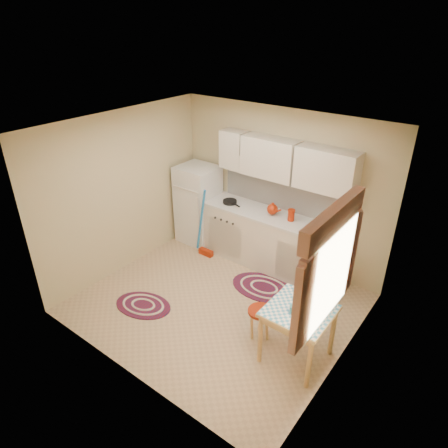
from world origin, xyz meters
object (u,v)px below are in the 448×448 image
at_px(base_cabinets, 266,240).
at_px(stool, 260,323).
at_px(fridge, 198,205).
at_px(table, 297,334).

distance_m(base_cabinets, stool, 1.73).
bearing_deg(fridge, stool, -32.89).
relative_size(fridge, stool, 3.33).
xyz_separation_m(fridge, table, (2.77, -1.49, -0.34)).
relative_size(base_cabinets, table, 3.12).
bearing_deg(base_cabinets, stool, -60.59).
distance_m(fridge, table, 3.16).
height_order(fridge, stool, fridge).
distance_m(fridge, base_cabinets, 1.42).
bearing_deg(stool, table, -4.44).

